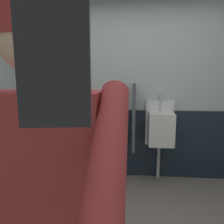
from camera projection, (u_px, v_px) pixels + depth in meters
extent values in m
cube|color=silver|center=(138.00, 88.00, 3.07)|extent=(4.37, 0.12, 2.66)
cube|color=#19232D|center=(137.00, 143.00, 3.13)|extent=(3.77, 0.03, 1.00)
cube|color=white|center=(108.00, 122.00, 3.10)|extent=(0.40, 0.05, 0.65)
cube|color=white|center=(107.00, 128.00, 2.94)|extent=(0.34, 0.30, 0.45)
cylinder|color=#B7BABF|center=(108.00, 102.00, 3.05)|extent=(0.04, 0.04, 0.24)
cylinder|color=#B7BABF|center=(108.00, 158.00, 3.15)|extent=(0.05, 0.05, 0.55)
cube|color=white|center=(159.00, 123.00, 3.03)|extent=(0.40, 0.05, 0.65)
cube|color=white|center=(161.00, 129.00, 2.87)|extent=(0.34, 0.30, 0.45)
cylinder|color=#B7BABF|center=(160.00, 103.00, 2.98)|extent=(0.04, 0.04, 0.24)
cylinder|color=#B7BABF|center=(158.00, 160.00, 3.08)|extent=(0.05, 0.05, 0.55)
cube|color=#4C4C51|center=(134.00, 116.00, 2.85)|extent=(0.04, 0.40, 0.90)
cube|color=maroon|center=(37.00, 168.00, 0.76)|extent=(0.48, 0.24, 0.55)
cylinder|color=maroon|center=(108.00, 164.00, 0.49)|extent=(0.09, 0.50, 0.39)
sphere|color=#D8AD8C|center=(30.00, 42.00, 0.69)|extent=(0.21, 0.21, 0.21)
cylinder|color=maroon|center=(29.00, 24.00, 0.68)|extent=(0.22, 0.22, 0.09)
cube|color=black|center=(55.00, 62.00, 0.18)|extent=(0.06, 0.03, 0.11)
cylinder|color=#38383D|center=(21.00, 166.00, 2.80)|extent=(0.34, 0.34, 0.59)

